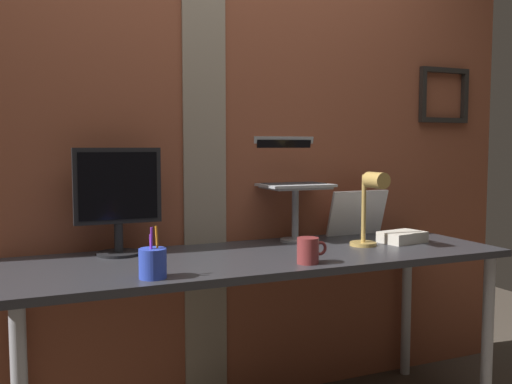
{
  "coord_description": "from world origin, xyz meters",
  "views": [
    {
      "loc": [
        -0.81,
        -2.03,
        1.22
      ],
      "look_at": [
        0.13,
        0.15,
        1.03
      ],
      "focal_mm": 39.26,
      "sensor_mm": 36.0,
      "label": 1
    }
  ],
  "objects_px": {
    "pen_cup": "(153,263)",
    "coffee_mug": "(308,250)",
    "monitor": "(118,193)",
    "desk_lamp": "(371,201)",
    "laptop": "(289,172)",
    "whiteboard_panel": "(357,213)"
  },
  "relations": [
    {
      "from": "coffee_mug",
      "to": "whiteboard_panel",
      "type": "bearing_deg",
      "value": 42.03
    },
    {
      "from": "whiteboard_panel",
      "to": "pen_cup",
      "type": "relative_size",
      "value": 1.77
    },
    {
      "from": "monitor",
      "to": "pen_cup",
      "type": "xyz_separation_m",
      "value": [
        0.04,
        -0.46,
        -0.2
      ]
    },
    {
      "from": "whiteboard_panel",
      "to": "desk_lamp",
      "type": "relative_size",
      "value": 0.94
    },
    {
      "from": "whiteboard_panel",
      "to": "pen_cup",
      "type": "height_order",
      "value": "whiteboard_panel"
    },
    {
      "from": "laptop",
      "to": "coffee_mug",
      "type": "distance_m",
      "value": 0.62
    },
    {
      "from": "monitor",
      "to": "coffee_mug",
      "type": "relative_size",
      "value": 3.55
    },
    {
      "from": "desk_lamp",
      "to": "laptop",
      "type": "bearing_deg",
      "value": 123.89
    },
    {
      "from": "desk_lamp",
      "to": "pen_cup",
      "type": "relative_size",
      "value": 1.9
    },
    {
      "from": "monitor",
      "to": "laptop",
      "type": "height_order",
      "value": "laptop"
    },
    {
      "from": "pen_cup",
      "to": "coffee_mug",
      "type": "distance_m",
      "value": 0.6
    },
    {
      "from": "desk_lamp",
      "to": "whiteboard_panel",
      "type": "bearing_deg",
      "value": 66.2
    },
    {
      "from": "monitor",
      "to": "desk_lamp",
      "type": "distance_m",
      "value": 1.08
    },
    {
      "from": "monitor",
      "to": "whiteboard_panel",
      "type": "bearing_deg",
      "value": 1.72
    },
    {
      "from": "desk_lamp",
      "to": "coffee_mug",
      "type": "relative_size",
      "value": 2.7
    },
    {
      "from": "laptop",
      "to": "whiteboard_panel",
      "type": "distance_m",
      "value": 0.42
    },
    {
      "from": "monitor",
      "to": "whiteboard_panel",
      "type": "xyz_separation_m",
      "value": [
        1.18,
        0.04,
        -0.14
      ]
    },
    {
      "from": "laptop",
      "to": "whiteboard_panel",
      "type": "height_order",
      "value": "laptop"
    },
    {
      "from": "coffee_mug",
      "to": "desk_lamp",
      "type": "bearing_deg",
      "value": 24.23
    },
    {
      "from": "pen_cup",
      "to": "coffee_mug",
      "type": "xyz_separation_m",
      "value": [
        0.6,
        0.0,
        -0.0
      ]
    },
    {
      "from": "whiteboard_panel",
      "to": "monitor",
      "type": "bearing_deg",
      "value": -178.28
    },
    {
      "from": "desk_lamp",
      "to": "pen_cup",
      "type": "height_order",
      "value": "desk_lamp"
    }
  ]
}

